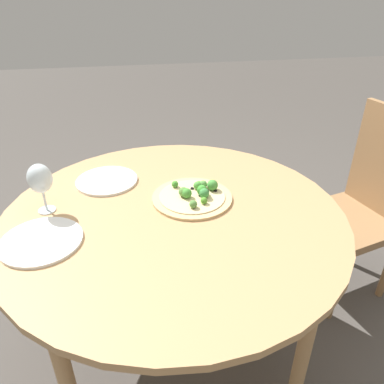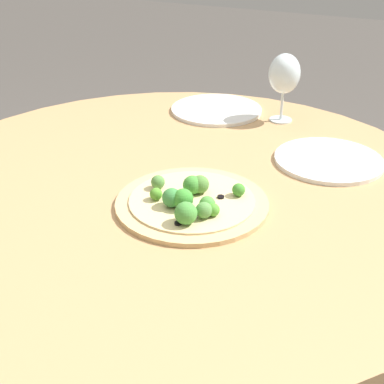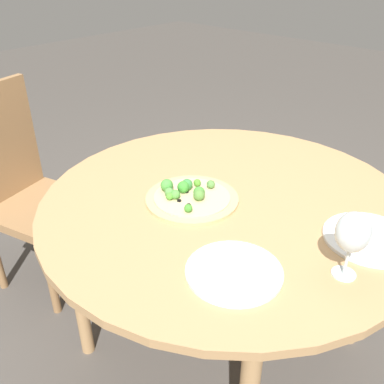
# 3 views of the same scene
# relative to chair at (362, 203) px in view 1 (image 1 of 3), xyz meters

# --- Properties ---
(ground_plane) EXTENTS (12.00, 12.00, 0.00)m
(ground_plane) POSITION_rel_chair_xyz_m (0.94, 0.25, -0.49)
(ground_plane) COLOR #4C4742
(dining_table) EXTENTS (1.23, 1.23, 0.70)m
(dining_table) POSITION_rel_chair_xyz_m (0.94, 0.25, 0.15)
(dining_table) COLOR tan
(dining_table) RESTS_ON ground_plane
(chair) EXTENTS (0.49, 0.49, 0.94)m
(chair) POSITION_rel_chair_xyz_m (0.00, 0.00, 0.00)
(chair) COLOR #997047
(chair) RESTS_ON ground_plane
(pizza) EXTENTS (0.31, 0.31, 0.06)m
(pizza) POSITION_rel_chair_xyz_m (0.85, 0.16, 0.23)
(pizza) COLOR tan
(pizza) RESTS_ON dining_table
(wine_glass) EXTENTS (0.09, 0.09, 0.19)m
(wine_glass) POSITION_rel_chair_xyz_m (1.39, 0.15, 0.34)
(wine_glass) COLOR silver
(wine_glass) RESTS_ON dining_table
(plate_near) EXTENTS (0.25, 0.25, 0.01)m
(plate_near) POSITION_rel_chair_xyz_m (1.18, -0.03, 0.22)
(plate_near) COLOR white
(plate_near) RESTS_ON dining_table
(plate_far) EXTENTS (0.26, 0.26, 0.01)m
(plate_far) POSITION_rel_chair_xyz_m (1.38, 0.34, 0.22)
(plate_far) COLOR white
(plate_far) RESTS_ON dining_table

